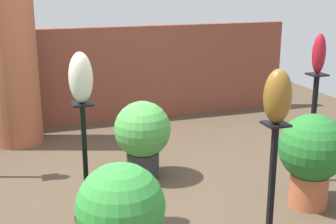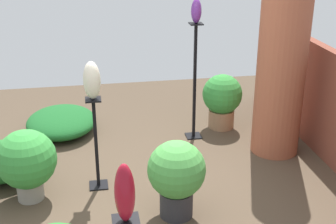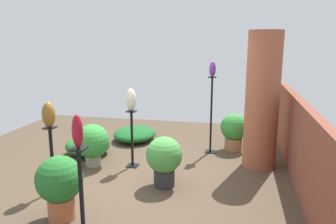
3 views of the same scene
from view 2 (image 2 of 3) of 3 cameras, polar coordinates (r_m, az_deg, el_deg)
ground_plane at (r=4.74m, az=-3.87°, el=-12.20°), size 8.00×8.00×0.00m
brick_pillar at (r=5.63m, az=13.75°, el=6.35°), size 0.58×0.58×2.38m
pedestal_violet at (r=6.00m, az=3.26°, el=3.12°), size 0.20×0.20×1.52m
pedestal_ivory at (r=4.99m, az=-8.73°, el=-4.36°), size 0.20×0.20×1.01m
art_vase_violet at (r=5.75m, az=3.47°, el=12.20°), size 0.14×0.13×0.29m
art_vase_ruby at (r=2.68m, az=-5.30°, el=-9.80°), size 0.13×0.12×0.37m
art_vase_ivory at (r=4.70m, az=-9.27°, el=3.83°), size 0.18×0.17×0.39m
potted_plant_back_center at (r=6.42m, az=6.61°, el=1.69°), size 0.54×0.54×0.76m
potted_plant_mid_right at (r=4.47m, az=1.04°, el=-7.59°), size 0.56×0.56×0.78m
potted_plant_front_left at (r=4.94m, az=-16.84°, el=-5.75°), size 0.61×0.61×0.76m
foliage_bed_east at (r=6.50m, az=-12.87°, el=-1.17°), size 1.09×0.93×0.29m
foliage_bed_west at (r=5.59m, az=-19.67°, el=-5.65°), size 0.85×0.87×0.36m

